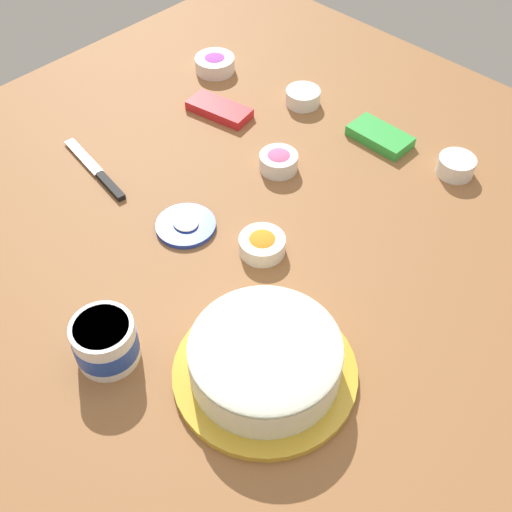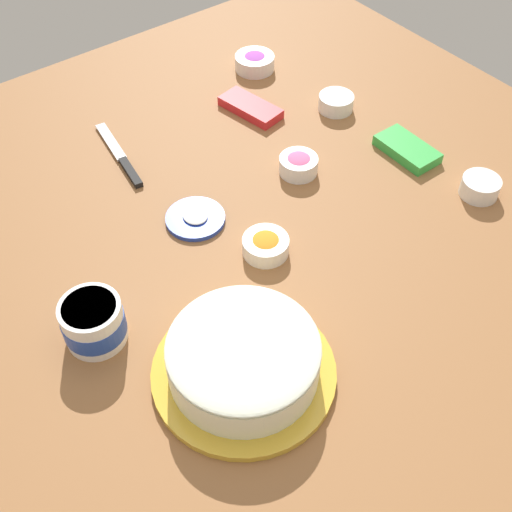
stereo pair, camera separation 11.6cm
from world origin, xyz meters
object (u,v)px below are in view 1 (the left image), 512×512
at_px(frosted_cake, 265,360).
at_px(sprinkle_bowl_pink, 279,161).
at_px(sprinkle_bowl_yellow, 303,96).
at_px(frosting_tub_lid, 186,225).
at_px(sprinkle_bowl_rainbow, 215,63).
at_px(candy_box_upper, 219,109).
at_px(frosting_tub, 105,341).
at_px(sprinkle_bowl_orange, 262,244).
at_px(sprinkle_bowl_blue, 456,165).
at_px(candy_box_lower, 380,136).
at_px(spreading_knife, 99,174).

xyz_separation_m(frosted_cake, sprinkle_bowl_pink, (-0.33, 0.39, -0.02)).
xyz_separation_m(frosted_cake, sprinkle_bowl_yellow, (-0.45, 0.60, -0.02)).
relative_size(frosting_tub_lid, sprinkle_bowl_yellow, 1.44).
bearing_deg(frosting_tub_lid, frosted_cake, -21.56).
relative_size(sprinkle_bowl_rainbow, sprinkle_bowl_pink, 1.21).
xyz_separation_m(frosted_cake, candy_box_upper, (-0.56, 0.44, -0.03)).
xyz_separation_m(frosted_cake, sprinkle_bowl_rainbow, (-0.70, 0.55, -0.02)).
xyz_separation_m(frosting_tub, sprinkle_bowl_pink, (-0.12, 0.54, -0.02)).
relative_size(sprinkle_bowl_yellow, sprinkle_bowl_orange, 0.93).
xyz_separation_m(frosting_tub_lid, sprinkle_bowl_orange, (0.15, 0.06, 0.01)).
height_order(sprinkle_bowl_pink, sprinkle_bowl_orange, sprinkle_bowl_pink).
xyz_separation_m(sprinkle_bowl_rainbow, candy_box_upper, (0.14, -0.12, -0.01)).
bearing_deg(sprinkle_bowl_blue, candy_box_lower, -173.23).
bearing_deg(sprinkle_bowl_orange, sprinkle_bowl_rainbow, 144.50).
height_order(sprinkle_bowl_yellow, sprinkle_bowl_orange, sprinkle_bowl_orange).
relative_size(sprinkle_bowl_blue, candy_box_upper, 0.52).
relative_size(sprinkle_bowl_rainbow, candy_box_upper, 0.65).
bearing_deg(candy_box_lower, frosted_cake, -69.02).
distance_m(sprinkle_bowl_rainbow, sprinkle_bowl_blue, 0.65).
xyz_separation_m(sprinkle_bowl_pink, sprinkle_bowl_yellow, (-0.12, 0.21, -0.00)).
bearing_deg(frosting_tub, candy_box_lower, 91.60).
bearing_deg(frosting_tub_lid, sprinkle_bowl_blue, 60.12).
xyz_separation_m(spreading_knife, sprinkle_bowl_yellow, (0.14, 0.49, 0.01)).
height_order(sprinkle_bowl_rainbow, sprinkle_bowl_orange, sprinkle_bowl_rainbow).
height_order(sprinkle_bowl_pink, sprinkle_bowl_yellow, sprinkle_bowl_pink).
bearing_deg(sprinkle_bowl_rainbow, frosted_cake, -38.49).
distance_m(sprinkle_bowl_rainbow, sprinkle_bowl_pink, 0.41).
relative_size(sprinkle_bowl_pink, sprinkle_bowl_orange, 0.93).
bearing_deg(sprinkle_bowl_orange, spreading_knife, -168.18).
xyz_separation_m(sprinkle_bowl_blue, sprinkle_bowl_orange, (-0.14, -0.44, -0.00)).
height_order(frosted_cake, sprinkle_bowl_blue, frosted_cake).
bearing_deg(candy_box_upper, sprinkle_bowl_blue, 10.60).
xyz_separation_m(spreading_knife, sprinkle_bowl_rainbow, (-0.11, 0.44, 0.02)).
xyz_separation_m(sprinkle_bowl_blue, sprinkle_bowl_yellow, (-0.40, -0.03, -0.00)).
height_order(frosted_cake, candy_box_upper, frosted_cake).
bearing_deg(sprinkle_bowl_yellow, sprinkle_bowl_blue, 4.94).
relative_size(frosted_cake, sprinkle_bowl_pink, 3.64).
bearing_deg(sprinkle_bowl_blue, sprinkle_bowl_yellow, -175.06).
xyz_separation_m(frosting_tub_lid, candy_box_upper, (-0.22, 0.30, 0.01)).
bearing_deg(sprinkle_bowl_blue, frosting_tub_lid, -119.88).
bearing_deg(frosted_cake, sprinkle_bowl_pink, 130.19).
distance_m(frosted_cake, sprinkle_bowl_blue, 0.64).
relative_size(spreading_knife, sprinkle_bowl_pink, 2.90).
distance_m(frosting_tub_lid, spreading_knife, 0.25).
bearing_deg(sprinkle_bowl_blue, spreading_knife, -135.34).
bearing_deg(candy_box_upper, sprinkle_bowl_orange, -44.16).
xyz_separation_m(sprinkle_bowl_pink, candy_box_upper, (-0.23, 0.05, -0.01)).
height_order(frosting_tub_lid, candy_box_lower, candy_box_lower).
height_order(sprinkle_bowl_rainbow, sprinkle_bowl_blue, same).
distance_m(spreading_knife, candy_box_lower, 0.62).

